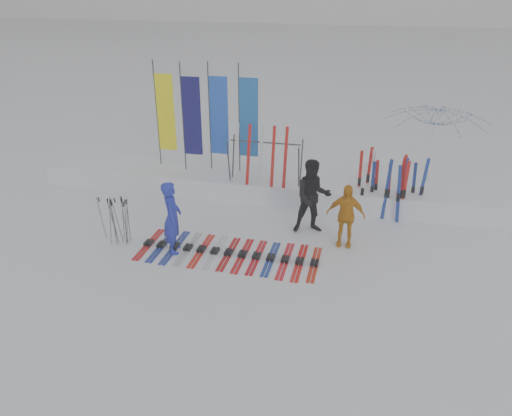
% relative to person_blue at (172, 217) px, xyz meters
% --- Properties ---
extents(ground, '(120.00, 120.00, 0.00)m').
position_rel_person_blue_xyz_m(ground, '(1.64, -0.88, -0.89)').
color(ground, white).
rests_on(ground, ground).
extents(snow_bank, '(14.00, 1.60, 0.60)m').
position_rel_person_blue_xyz_m(snow_bank, '(1.64, 3.72, -0.59)').
color(snow_bank, white).
rests_on(snow_bank, ground).
extents(person_blue, '(0.62, 0.75, 1.78)m').
position_rel_person_blue_xyz_m(person_blue, '(0.00, 0.00, 0.00)').
color(person_blue, '#1D28AA').
rests_on(person_blue, ground).
extents(person_black, '(1.11, 0.97, 1.93)m').
position_rel_person_blue_xyz_m(person_black, '(3.05, 1.77, 0.08)').
color(person_black, black).
rests_on(person_black, ground).
extents(person_yellow, '(0.93, 0.40, 1.58)m').
position_rel_person_blue_xyz_m(person_yellow, '(3.91, 1.24, -0.10)').
color(person_yellow, orange).
rests_on(person_yellow, ground).
extents(tent_canopy, '(3.47, 3.51, 2.70)m').
position_rel_person_blue_xyz_m(tent_canopy, '(6.11, 5.09, 0.46)').
color(tent_canopy, white).
rests_on(tent_canopy, ground).
extents(ski_row, '(4.25, 1.69, 0.07)m').
position_rel_person_blue_xyz_m(ski_row, '(1.31, 0.14, -0.85)').
color(ski_row, '#B90E0F').
rests_on(ski_row, ground).
extents(pole_cluster, '(0.81, 0.45, 1.25)m').
position_rel_person_blue_xyz_m(pole_cluster, '(-1.46, 0.09, -0.29)').
color(pole_cluster, '#595B60').
rests_on(pole_cluster, ground).
extents(feather_flags, '(3.15, 0.27, 3.20)m').
position_rel_person_blue_xyz_m(feather_flags, '(-0.47, 3.97, 1.36)').
color(feather_flags, '#383A3F').
rests_on(feather_flags, ground).
extents(ski_rack, '(2.04, 0.80, 1.23)m').
position_rel_person_blue_xyz_m(ski_rack, '(1.48, 3.32, 0.49)').
color(ski_rack, '#383A3F').
rests_on(ski_rack, ground).
extents(upright_skis, '(1.75, 1.17, 1.69)m').
position_rel_person_blue_xyz_m(upright_skis, '(4.94, 3.33, -0.09)').
color(upright_skis, red).
rests_on(upright_skis, ground).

